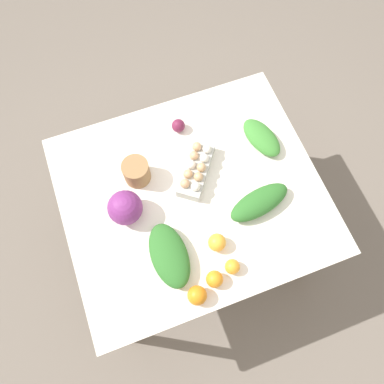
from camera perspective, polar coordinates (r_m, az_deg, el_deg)
ground_plane at (r=2.51m, az=0.00°, el=-6.60°), size 8.00×8.00×0.00m
dining_table at (r=1.87m, az=0.00°, el=-1.32°), size 1.22×1.07×0.77m
cabbage_purple at (r=1.70m, az=-10.16°, el=-2.36°), size 0.16×0.16×0.16m
egg_carton at (r=1.78m, az=0.63°, el=3.57°), size 0.27×0.30×0.09m
paper_bag at (r=1.77m, az=-8.47°, el=3.09°), size 0.13×0.13×0.12m
greens_bunch_kale at (r=1.75m, az=10.22°, el=-1.56°), size 0.32×0.18×0.08m
greens_bunch_chard at (r=1.65m, az=-3.48°, el=-9.60°), size 0.16×0.30×0.08m
greens_bunch_dandelion at (r=1.90m, az=10.55°, el=8.16°), size 0.18×0.27×0.07m
beet_root at (r=1.91m, az=-2.10°, el=10.07°), size 0.07×0.07×0.07m
orange_0 at (r=1.66m, az=6.17°, el=-11.25°), size 0.07×0.07×0.07m
orange_1 at (r=1.62m, az=0.79°, el=-15.47°), size 0.08×0.08×0.08m
orange_2 at (r=1.64m, az=3.45°, el=-13.11°), size 0.07×0.07×0.07m
orange_3 at (r=1.67m, az=3.83°, el=-7.68°), size 0.08×0.08×0.08m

